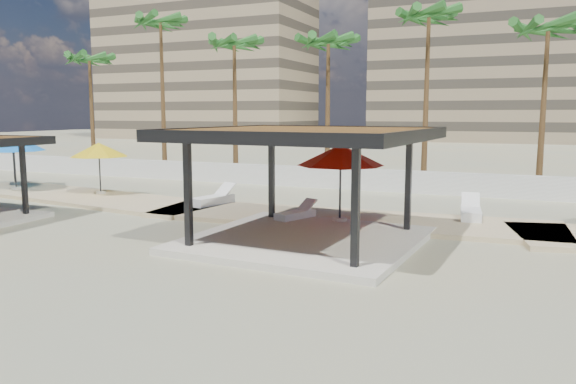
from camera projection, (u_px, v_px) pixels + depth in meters
name	position (u px, v px, depth m)	size (l,w,h in m)	color
ground	(207.00, 258.00, 16.50)	(200.00, 200.00, 0.00)	tan
promenade	(350.00, 217.00, 22.65)	(44.45, 7.97, 0.24)	#C6B284
boundary_wall	(361.00, 179.00, 30.93)	(56.00, 0.30, 1.20)	silver
building_west	(206.00, 46.00, 92.73)	(34.00, 16.00, 32.40)	#937F60
building_mid	(506.00, 45.00, 83.69)	(38.00, 16.00, 30.40)	#847259
pavilion_central	(305.00, 175.00, 18.07)	(7.77, 7.77, 3.75)	beige
umbrella_a	(12.00, 142.00, 31.82)	(4.04, 4.04, 2.82)	beige
umbrella_b	(99.00, 150.00, 28.12)	(3.60, 3.60, 2.58)	beige
umbrella_c	(341.00, 155.00, 20.81)	(4.23, 4.23, 2.90)	beige
umbrella_f	(13.00, 144.00, 29.60)	(3.26, 3.26, 2.85)	beige
lounger_a	(213.00, 200.00, 25.07)	(1.24, 2.43, 0.88)	white
lounger_b	(296.00, 215.00, 21.62)	(1.20, 1.94, 0.70)	white
lounger_c	(471.00, 212.00, 21.86)	(1.01, 2.33, 0.85)	white
palm_a	(89.00, 63.00, 40.35)	(3.00, 3.00, 8.92)	brown
palm_b	(161.00, 29.00, 38.04)	(3.00, 3.00, 11.17)	brown
palm_c	(234.00, 49.00, 35.34)	(3.00, 3.00, 9.40)	brown
palm_d	(328.00, 48.00, 33.70)	(3.00, 3.00, 9.30)	brown
palm_e	(429.00, 23.00, 30.73)	(3.00, 3.00, 10.35)	brown
palm_f	(548.00, 35.00, 28.66)	(3.00, 3.00, 9.37)	brown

